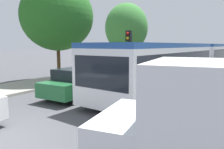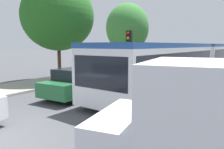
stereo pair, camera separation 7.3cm
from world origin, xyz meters
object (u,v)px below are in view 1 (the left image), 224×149
(queued_car_green, at_px, (79,82))
(queued_car_tan, at_px, (163,63))
(tree_left_mid, at_px, (57,16))
(tree_left_far, at_px, (126,29))
(articulated_bus, at_px, (184,61))
(queued_car_red, at_px, (137,70))
(city_bus_rear, at_px, (197,52))
(traffic_light, at_px, (129,46))

(queued_car_green, bearing_deg, queued_car_tan, -1.73)
(tree_left_mid, distance_m, tree_left_far, 9.80)
(articulated_bus, height_order, queued_car_tan, articulated_bus)
(queued_car_red, bearing_deg, city_bus_rear, -2.19)
(queued_car_tan, bearing_deg, queued_car_green, 178.27)
(queued_car_tan, bearing_deg, city_bus_rear, -2.18)
(articulated_bus, relative_size, tree_left_mid, 2.62)
(city_bus_rear, distance_m, queued_car_tan, 16.09)
(articulated_bus, relative_size, queued_car_green, 4.30)
(articulated_bus, bearing_deg, queued_car_green, -23.30)
(queued_car_tan, distance_m, tree_left_far, 5.39)
(queued_car_tan, bearing_deg, tree_left_far, 87.54)
(city_bus_rear, height_order, traffic_light, traffic_light)
(queued_car_red, relative_size, tree_left_far, 0.58)
(traffic_light, bearing_deg, queued_car_tan, -173.68)
(traffic_light, relative_size, tree_left_mid, 0.50)
(articulated_bus, height_order, queued_car_green, articulated_bus)
(articulated_bus, relative_size, tree_left_far, 2.59)
(articulated_bus, distance_m, tree_left_mid, 9.05)
(queued_car_tan, xyz_separation_m, tree_left_far, (-4.14, 0.00, 3.45))
(articulated_bus, distance_m, traffic_light, 4.15)
(city_bus_rear, xyz_separation_m, tree_left_far, (-4.07, -16.08, 2.84))
(city_bus_rear, relative_size, queued_car_red, 2.81)
(traffic_light, height_order, tree_left_far, tree_left_far)
(traffic_light, distance_m, tree_left_mid, 5.55)
(tree_left_mid, bearing_deg, queued_car_tan, 67.44)
(articulated_bus, bearing_deg, traffic_light, -34.22)
(queued_car_red, height_order, tree_left_mid, tree_left_mid)
(queued_car_green, bearing_deg, articulated_bus, -29.59)
(city_bus_rear, distance_m, tree_left_mid, 26.36)
(queued_car_green, height_order, tree_left_far, tree_left_far)
(queued_car_green, height_order, tree_left_mid, tree_left_mid)
(articulated_bus, xyz_separation_m, city_bus_rear, (-3.62, 21.97, -0.14))
(articulated_bus, bearing_deg, tree_left_far, -123.65)
(city_bus_rear, height_order, queued_car_green, city_bus_rear)
(city_bus_rear, height_order, queued_car_tan, city_bus_rear)
(city_bus_rear, xyz_separation_m, queued_car_green, (0.23, -28.58, -0.66))
(queued_car_green, bearing_deg, tree_left_far, 16.52)
(tree_left_mid, bearing_deg, articulated_bus, 27.10)
(queued_car_red, relative_size, queued_car_tan, 0.90)
(articulated_bus, bearing_deg, queued_car_red, -89.39)
(traffic_light, xyz_separation_m, tree_left_mid, (-5.13, -0.72, 1.99))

